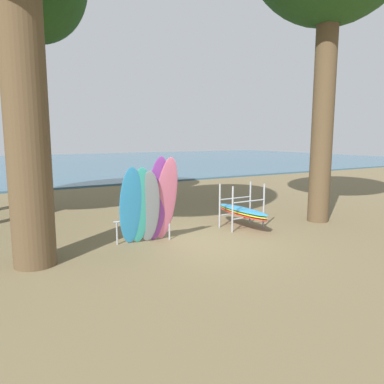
# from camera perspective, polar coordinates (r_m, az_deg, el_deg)

# --- Properties ---
(ground_plane) EXTENTS (80.00, 80.00, 0.00)m
(ground_plane) POSITION_cam_1_polar(r_m,az_deg,el_deg) (9.06, 1.73, -7.76)
(ground_plane) COLOR brown
(lake_water) EXTENTS (80.00, 36.00, 0.10)m
(lake_water) POSITION_cam_1_polar(r_m,az_deg,el_deg) (36.93, -23.28, 4.00)
(lake_water) COLOR #38607A
(lake_water) RESTS_ON ground
(leaning_board_pile) EXTENTS (1.49, 1.02, 2.13)m
(leaning_board_pile) POSITION_cam_1_polar(r_m,az_deg,el_deg) (8.62, -6.72, -1.95)
(leaning_board_pile) COLOR #2D8ED1
(leaning_board_pile) RESTS_ON ground
(board_storage_rack) EXTENTS (1.15, 2.12, 1.25)m
(board_storage_rack) POSITION_cam_1_polar(r_m,az_deg,el_deg) (10.47, 7.84, -2.95)
(board_storage_rack) COLOR #9EA0A5
(board_storage_rack) RESTS_ON ground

